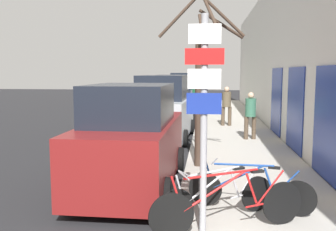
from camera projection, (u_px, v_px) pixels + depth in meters
The scene contains 15 objects.
ground_plane at pixel (166, 140), 14.16m from camera, with size 80.00×80.00×0.00m, color black.
sidewalk_curb at pixel (231, 129), 16.64m from camera, with size 3.20×32.00×0.15m.
building_facade at pixel (274, 57), 15.99m from camera, with size 0.23×32.00×6.50m.
signpost at pixel (204, 114), 5.41m from camera, with size 0.56×0.12×3.25m.
bicycle_0 at pixel (229, 205), 5.70m from camera, with size 2.36×1.02×0.96m.
bicycle_1 at pixel (219, 197), 6.18m from camera, with size 1.89×1.21×0.86m.
bicycle_2 at pixel (250, 190), 6.56m from camera, with size 2.17×0.64×0.85m.
parked_car_0 at pixel (132, 141), 8.28m from camera, with size 2.09×4.49×2.32m.
parked_car_1 at pixel (164, 111), 14.23m from camera, with size 2.24×4.52×2.46m.
parked_car_2 at pixel (174, 100), 19.55m from camera, with size 2.26×4.54×2.44m.
parked_car_3 at pixel (183, 94), 24.86m from camera, with size 2.10×4.58×2.52m.
pedestrian_near at pixel (250, 112), 13.50m from camera, with size 0.44×0.38×1.71m.
pedestrian_far at pixel (227, 103), 16.92m from camera, with size 0.46×0.39×1.77m.
street_tree at pixel (201, 82), 9.48m from camera, with size 2.18×1.42×4.51m.
traffic_light at pixel (205, 65), 23.44m from camera, with size 0.20×0.30×4.50m.
Camera 1 is at (1.57, -2.67, 2.58)m, focal length 40.00 mm.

